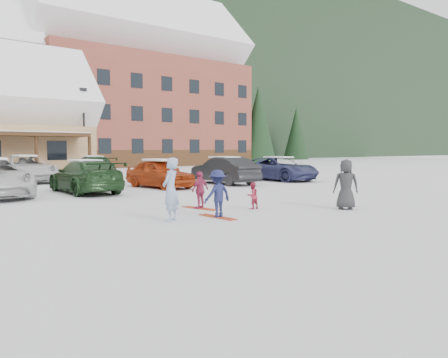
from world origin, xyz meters
TOP-DOWN VIEW (x-y plane):
  - ground at (0.00, 0.00)m, footprint 160.00×160.00m
  - alpine_hotel at (14.27, 38.00)m, footprint 31.48×14.01m
  - lamp_post at (4.42, 24.04)m, footprint 0.50×0.25m
  - conifer_1 at (30.00, 32.00)m, footprint 4.84×4.84m
  - conifer_3 at (6.00, 44.00)m, footprint 3.96×3.96m
  - conifer_4 at (34.00, 46.00)m, footprint 5.06×5.06m
  - adult_skier at (-1.99, 0.37)m, footprint 0.74×0.70m
  - toddler_red at (1.30, 0.80)m, footprint 0.43×0.34m
  - child_navy at (-0.63, 0.10)m, footprint 0.90×0.55m
  - skis_child_navy at (-0.63, 0.10)m, footprint 0.28×1.41m
  - child_magenta at (0.01, 1.88)m, footprint 0.76×0.44m
  - skis_child_magenta at (0.01, 1.88)m, footprint 0.48×1.41m
  - bystander_dark at (3.60, -1.09)m, footprint 0.91×0.92m
  - parked_car_3 at (-1.06, 9.14)m, footprint 2.05×4.96m
  - parked_car_4 at (2.76, 9.32)m, footprint 2.16×4.29m
  - parked_car_5 at (6.70, 9.19)m, footprint 1.59×4.50m
  - parked_car_6 at (10.97, 9.29)m, footprint 2.78×5.32m
  - parked_car_10 at (-1.60, 17.15)m, footprint 2.61×5.59m
  - parked_car_11 at (2.44, 17.23)m, footprint 2.75×5.27m

SIDE VIEW (x-z plane):
  - ground at x=0.00m, z-range 0.00..0.00m
  - skis_child_navy at x=-0.63m, z-range 0.00..0.03m
  - skis_child_magenta at x=0.01m, z-range 0.00..0.03m
  - toddler_red at x=1.30m, z-range 0.00..0.87m
  - child_magenta at x=0.01m, z-range 0.00..1.22m
  - child_navy at x=-0.63m, z-range 0.00..1.35m
  - parked_car_4 at x=2.76m, z-range 0.00..1.40m
  - parked_car_6 at x=10.97m, z-range 0.00..1.43m
  - parked_car_3 at x=-1.06m, z-range 0.00..1.43m
  - parked_car_11 at x=2.44m, z-range 0.00..1.46m
  - parked_car_5 at x=6.70m, z-range 0.00..1.48m
  - parked_car_10 at x=-1.60m, z-range 0.00..1.55m
  - bystander_dark at x=3.60m, z-range 0.00..1.60m
  - adult_skier at x=-1.99m, z-range 0.00..1.70m
  - lamp_post at x=4.42m, z-range 0.41..7.04m
  - conifer_3 at x=6.00m, z-range 0.53..9.71m
  - conifer_1 at x=30.00m, z-range 0.65..11.87m
  - conifer_4 at x=34.00m, z-range 0.68..12.41m
  - alpine_hotel at x=14.27m, z-range -2.11..19.37m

